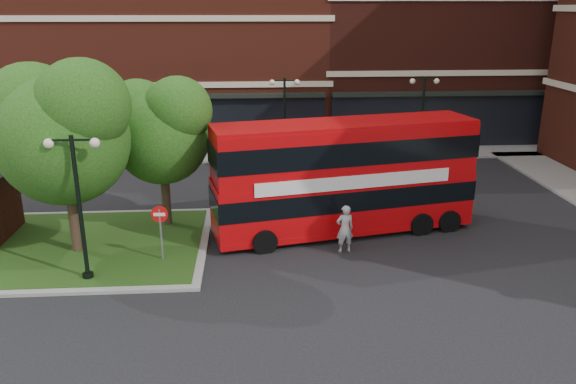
{
  "coord_description": "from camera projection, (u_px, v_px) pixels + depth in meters",
  "views": [
    {
      "loc": [
        0.04,
        -17.19,
        8.76
      ],
      "look_at": [
        1.43,
        3.23,
        2.0
      ],
      "focal_mm": 35.0,
      "sensor_mm": 36.0,
      "label": 1
    }
  ],
  "objects": [
    {
      "name": "car_white",
      "position": [
        302.0,
        151.0,
        32.72
      ],
      "size": [
        4.83,
        2.22,
        1.53
      ],
      "primitive_type": "imported",
      "rotation": [
        0.0,
        0.0,
        1.44
      ],
      "color": "white",
      "rests_on": "ground"
    },
    {
      "name": "traffic_island",
      "position": [
        41.0,
        247.0,
        21.33
      ],
      "size": [
        12.6,
        7.6,
        0.15
      ],
      "color": "gray",
      "rests_on": "ground"
    },
    {
      "name": "pavement_far",
      "position": [
        250.0,
        155.0,
        34.64
      ],
      "size": [
        44.0,
        3.0,
        0.12
      ],
      "primitive_type": "cube",
      "color": "slate",
      "rests_on": "ground"
    },
    {
      "name": "bus",
      "position": [
        344.0,
        170.0,
        22.23
      ],
      "size": [
        10.74,
        4.5,
        4.0
      ],
      "rotation": [
        0.0,
        0.0,
        0.21
      ],
      "color": "#B9070A",
      "rests_on": "ground"
    },
    {
      "name": "terrace_far_right",
      "position": [
        443.0,
        18.0,
        40.15
      ],
      "size": [
        18.0,
        12.0,
        16.0
      ],
      "primitive_type": "cube",
      "color": "#471911",
      "rests_on": "ground"
    },
    {
      "name": "ground",
      "position": [
        252.0,
        279.0,
        19.03
      ],
      "size": [
        120.0,
        120.0,
        0.0
      ],
      "primitive_type": "plane",
      "color": "black",
      "rests_on": "ground"
    },
    {
      "name": "terrace_far_left",
      "position": [
        133.0,
        34.0,
        39.05
      ],
      "size": [
        26.0,
        12.0,
        14.0
      ],
      "primitive_type": "cube",
      "color": "maroon",
      "rests_on": "ground"
    },
    {
      "name": "lamp_far_left",
      "position": [
        285.0,
        116.0,
        32.01
      ],
      "size": [
        1.72,
        0.36,
        5.0
      ],
      "color": "black",
      "rests_on": "ground"
    },
    {
      "name": "lamp_far_right",
      "position": [
        422.0,
        115.0,
        32.52
      ],
      "size": [
        1.72,
        0.36,
        5.0
      ],
      "color": "black",
      "rests_on": "ground"
    },
    {
      "name": "car_silver",
      "position": [
        260.0,
        152.0,
        32.57
      ],
      "size": [
        4.28,
        1.74,
        1.45
      ],
      "primitive_type": "imported",
      "rotation": [
        0.0,
        0.0,
        1.57
      ],
      "color": "#ACAFB3",
      "rests_on": "ground"
    },
    {
      "name": "tree_island_east",
      "position": [
        159.0,
        127.0,
        22.26
      ],
      "size": [
        4.46,
        3.9,
        6.29
      ],
      "color": "#2D2116",
      "rests_on": "ground"
    },
    {
      "name": "tree_island_west",
      "position": [
        60.0,
        127.0,
        19.54
      ],
      "size": [
        5.4,
        4.71,
        7.21
      ],
      "color": "#2D2116",
      "rests_on": "ground"
    },
    {
      "name": "lamp_island",
      "position": [
        79.0,
        202.0,
        17.98
      ],
      "size": [
        1.72,
        0.36,
        5.0
      ],
      "color": "black",
      "rests_on": "ground"
    },
    {
      "name": "no_entry_sign",
      "position": [
        160.0,
        223.0,
        19.76
      ],
      "size": [
        0.6,
        0.1,
        2.15
      ],
      "rotation": [
        0.0,
        0.0,
        -0.09
      ],
      "color": "slate",
      "rests_on": "ground"
    },
    {
      "name": "woman",
      "position": [
        345.0,
        229.0,
        20.86
      ],
      "size": [
        0.73,
        0.54,
        1.84
      ],
      "primitive_type": "imported",
      "rotation": [
        0.0,
        0.0,
        3.31
      ],
      "color": "#9A9A9D",
      "rests_on": "ground"
    }
  ]
}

